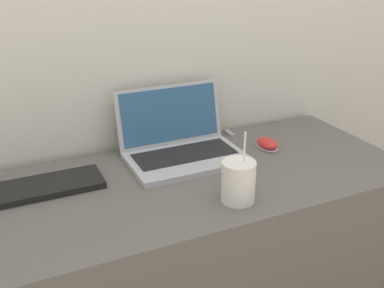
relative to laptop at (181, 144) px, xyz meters
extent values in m
cube|color=#5B5651|center=(-0.03, -0.15, -0.40)|extent=(1.40, 0.60, 0.71)
cube|color=#ADADB2|center=(0.00, -0.05, -0.04)|extent=(0.38, 0.25, 0.02)
cube|color=black|center=(0.00, -0.03, -0.03)|extent=(0.34, 0.14, 0.00)
cube|color=#ADADB2|center=(0.00, 0.10, 0.07)|extent=(0.38, 0.06, 0.20)
cube|color=#2D567F|center=(0.00, 0.09, 0.07)|extent=(0.35, 0.04, 0.18)
cylinder|color=silver|center=(0.03, -0.34, 0.01)|extent=(0.10, 0.10, 0.12)
cylinder|color=black|center=(0.03, -0.34, 0.07)|extent=(0.08, 0.08, 0.01)
cylinder|color=white|center=(0.04, -0.34, 0.08)|extent=(0.04, 0.06, 0.18)
ellipsoid|color=#B2B2B7|center=(0.31, -0.06, -0.04)|extent=(0.07, 0.10, 0.01)
ellipsoid|color=red|center=(0.31, -0.06, -0.03)|extent=(0.06, 0.09, 0.03)
cube|color=black|center=(-0.49, -0.05, -0.04)|extent=(0.40, 0.14, 0.02)
cube|color=#99999E|center=(0.25, 0.11, -0.04)|extent=(0.02, 0.06, 0.01)
camera|label=1|loc=(-0.55, -1.28, 0.60)|focal=42.00mm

